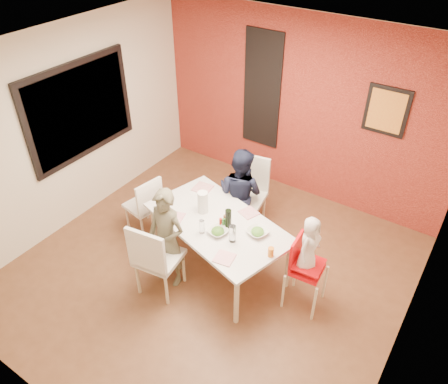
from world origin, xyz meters
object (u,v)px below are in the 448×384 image
Objects in this scene: child_far at (240,194)px; wine_bottle at (228,220)px; toddler at (309,245)px; paper_towel_roll at (203,202)px; dining_table at (218,226)px; chair_near at (154,257)px; child_near at (167,239)px; high_chair at (304,266)px; chair_left at (146,203)px; chair_far at (249,189)px.

child_far is 0.83m from wine_bottle.
toddler is 1.40m from paper_towel_roll.
child_far is at bearing 99.71° from dining_table.
child_near reaches higher than chair_near.
high_chair is 0.71× the size of child_near.
chair_near reaches higher than chair_left.
high_chair is at bearing 101.23° from chair_left.
child_far reaches higher than child_near.
chair_far reaches higher than high_chair.
chair_left is 1.29× the size of toddler.
chair_near is at bearing -126.35° from wine_bottle.
chair_near is at bearing -114.72° from dining_table.
toddler is at bearing -0.05° from paper_towel_roll.
toddler is at bearing -86.30° from high_chair.
chair_left is at bearing 95.22° from toddler.
child_far is (1.06, 0.69, 0.17)m from chair_left.
chair_far is 0.94m from paper_towel_roll.
child_far is (0.24, 1.21, 0.00)m from child_near.
chair_far is 1.52× the size of toddler.
chair_near is 3.64× the size of paper_towel_roll.
chair_near is 3.71× the size of wine_bottle.
paper_towel_roll reaches higher than chair_left.
child_far is 1.43m from toddler.
dining_table is at bearing 166.04° from wine_bottle.
chair_far is at bearing 82.12° from paper_towel_roll.
child_near is 1.62m from toddler.
wine_bottle is (1.36, -0.05, 0.37)m from chair_left.
paper_towel_roll is (-0.12, -0.89, 0.29)m from chair_far.
toddler is (1.49, 0.82, 0.32)m from chair_near.
high_chair is (1.25, -0.89, -0.02)m from chair_far.
chair_near is at bearing 114.83° from high_chair.
dining_table is 2.20× the size of chair_left.
paper_towel_roll is at bearing 166.40° from dining_table.
chair_near is 1.13m from chair_left.
chair_left is at bearing 34.72° from child_far.
toddler is (1.27, -0.89, 0.31)m from chair_far.
dining_table is 1.48× the size of child_near.
chair_far reaches higher than wine_bottle.
dining_table is 1.47× the size of child_far.
chair_far is at bearing -84.79° from child_far.
child_near is (-0.36, -0.51, -0.00)m from dining_table.
child_far is (0.23, 1.46, 0.09)m from chair_near.
chair_far is 0.27m from child_far.
child_near is at bearing -125.51° from dining_table.
dining_table is at bearing 50.50° from child_near.
child_far reaches higher than dining_table.
chair_far is at bearing 49.91° from high_chair.
chair_near is at bearing 57.04° from chair_left.
wine_bottle is (-0.93, -0.10, 0.30)m from high_chair.
chair_far is at bearing 77.14° from child_near.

